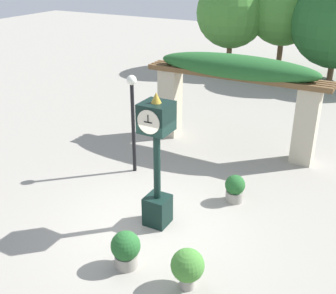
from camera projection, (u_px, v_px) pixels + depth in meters
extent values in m
plane|color=gray|center=(152.00, 227.00, 9.53)|extent=(60.00, 60.00, 0.00)
cube|color=black|center=(158.00, 210.00, 9.54)|extent=(0.52, 0.52, 0.69)
cylinder|color=black|center=(157.00, 166.00, 9.07)|extent=(0.16, 0.16, 1.55)
cylinder|color=gold|center=(157.00, 132.00, 8.74)|extent=(0.25, 0.25, 0.04)
cube|color=black|center=(156.00, 117.00, 8.60)|extent=(0.62, 0.62, 0.62)
cylinder|color=beige|center=(148.00, 122.00, 8.35)|extent=(0.51, 0.02, 0.51)
cylinder|color=beige|center=(164.00, 112.00, 8.86)|extent=(0.51, 0.02, 0.51)
cube|color=black|center=(148.00, 122.00, 8.34)|extent=(0.18, 0.01, 0.02)
cube|color=black|center=(148.00, 119.00, 8.30)|extent=(0.02, 0.01, 0.16)
cone|color=gold|center=(156.00, 98.00, 8.43)|extent=(0.22, 0.22, 0.22)
cube|color=#BCB299|center=(170.00, 102.00, 14.00)|extent=(0.62, 0.62, 2.27)
cube|color=#BCB299|center=(306.00, 126.00, 12.09)|extent=(0.62, 0.62, 2.27)
cube|color=brown|center=(232.00, 77.00, 12.29)|extent=(5.65, 0.13, 0.15)
cube|color=brown|center=(234.00, 76.00, 12.46)|extent=(5.65, 0.13, 0.15)
cube|color=brown|center=(237.00, 74.00, 12.62)|extent=(5.65, 0.13, 0.15)
cube|color=brown|center=(239.00, 73.00, 12.79)|extent=(5.65, 0.13, 0.15)
ellipsoid|color=#235B28|center=(236.00, 67.00, 12.44)|extent=(4.93, 1.22, 0.70)
cylinder|color=gray|center=(126.00, 260.00, 8.29)|extent=(0.46, 0.46, 0.27)
sphere|color=#235B28|center=(126.00, 246.00, 8.14)|extent=(0.58, 0.58, 0.58)
cylinder|color=gray|center=(234.00, 196.00, 10.49)|extent=(0.43, 0.43, 0.27)
sphere|color=#235B28|center=(235.00, 185.00, 10.36)|extent=(0.50, 0.50, 0.50)
cylinder|color=gray|center=(187.00, 281.00, 7.76)|extent=(0.28, 0.28, 0.27)
sphere|color=#427F33|center=(188.00, 265.00, 7.61)|extent=(0.62, 0.62, 0.62)
cylinder|color=black|center=(133.00, 130.00, 11.50)|extent=(0.10, 0.10, 2.52)
sphere|color=white|center=(132.00, 80.00, 10.92)|extent=(0.27, 0.27, 0.27)
cylinder|color=brown|center=(229.00, 53.00, 22.42)|extent=(0.28, 0.28, 1.66)
sphere|color=#427F33|center=(232.00, 12.00, 21.55)|extent=(3.61, 3.61, 3.61)
cylinder|color=brown|center=(280.00, 53.00, 22.08)|extent=(0.28, 0.28, 1.86)
sphere|color=#427F33|center=(285.00, 8.00, 21.15)|extent=(3.68, 3.68, 3.68)
cylinder|color=brown|center=(331.00, 67.00, 20.44)|extent=(0.28, 0.28, 1.28)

